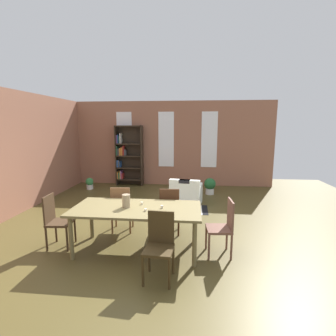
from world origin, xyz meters
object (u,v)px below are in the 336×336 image
object	(u,v)px
potted_plant_corner	(210,185)
vase_on_table	(126,201)
potted_plant_by_shelf	(90,183)
dining_table	(137,212)
dining_chair_far_left	(122,207)
armchair_white	(186,195)
dining_chair_far_right	(170,209)
bookshelf_tall	(128,156)
dining_chair_head_right	(223,225)
dining_chair_near_right	(160,243)
dining_chair_head_left	(56,219)

from	to	relation	value
potted_plant_corner	vase_on_table	bearing A→B (deg)	-113.46
potted_plant_by_shelf	dining_table	bearing A→B (deg)	-57.61
dining_chair_far_left	potted_plant_corner	distance (m)	3.64
armchair_white	dining_table	bearing A→B (deg)	-105.96
dining_chair_far_right	bookshelf_tall	bearing A→B (deg)	115.26
armchair_white	potted_plant_by_shelf	distance (m)	3.58
dining_chair_head_right	dining_chair_far_left	xyz separation A→B (m)	(-1.94, 0.73, 0.00)
dining_chair_far_left	potted_plant_by_shelf	distance (m)	3.89
armchair_white	vase_on_table	bearing A→B (deg)	-109.44
dining_chair_near_right	dining_chair_head_right	distance (m)	1.22
dining_chair_far_right	dining_chair_head_right	xyz separation A→B (m)	(0.97, -0.73, 0.00)
dining_chair_head_left	potted_plant_by_shelf	bearing A→B (deg)	105.18
dining_chair_head_right	potted_plant_corner	size ratio (longest dim) A/B	1.86
vase_on_table	dining_chair_far_left	distance (m)	0.88
dining_chair_near_right	dining_chair_far_right	bearing A→B (deg)	90.05
armchair_white	dining_chair_near_right	bearing A→B (deg)	-94.52
armchair_white	potted_plant_corner	distance (m)	1.34
dining_chair_head_right	potted_plant_corner	bearing A→B (deg)	89.81
dining_chair_far_left	dining_chair_near_right	bearing A→B (deg)	-56.65
vase_on_table	dining_chair_near_right	xyz separation A→B (m)	(0.67, -0.74, -0.37)
dining_chair_near_right	potted_plant_corner	size ratio (longest dim) A/B	1.86
vase_on_table	dining_chair_head_left	world-z (taller)	vase_on_table
vase_on_table	bookshelf_tall	distance (m)	4.93
dining_chair_far_right	dining_chair_head_right	distance (m)	1.21
dining_chair_near_right	potted_plant_by_shelf	distance (m)	5.66
vase_on_table	dining_chair_near_right	world-z (taller)	vase_on_table
potted_plant_corner	dining_chair_far_left	bearing A→B (deg)	-122.53
dining_table	dining_chair_far_left	world-z (taller)	dining_chair_far_left
bookshelf_tall	armchair_white	world-z (taller)	bookshelf_tall
dining_chair_head_left	dining_chair_near_right	world-z (taller)	same
dining_chair_head_right	potted_plant_corner	xyz separation A→B (m)	(0.01, 3.80, -0.23)
dining_chair_head_left	potted_plant_corner	distance (m)	4.81
dining_table	potted_plant_corner	world-z (taller)	dining_table
dining_table	potted_plant_by_shelf	xyz separation A→B (m)	(-2.55, 4.02, -0.50)
vase_on_table	dining_chair_head_right	distance (m)	1.68
potted_plant_corner	dining_chair_head_right	bearing A→B (deg)	-90.19
dining_chair_near_right	dining_chair_far_left	world-z (taller)	same
dining_table	vase_on_table	xyz separation A→B (m)	(-0.18, 0.00, 0.19)
dining_chair_far_right	dining_chair_far_left	distance (m)	0.97
dining_chair_head_left	dining_chair_head_right	world-z (taller)	same
dining_chair_near_right	bookshelf_tall	bearing A→B (deg)	109.05
dining_chair_near_right	potted_plant_by_shelf	world-z (taller)	dining_chair_near_right
bookshelf_tall	potted_plant_by_shelf	bearing A→B (deg)	-146.61
dining_table	dining_chair_far_left	bearing A→B (deg)	123.04
vase_on_table	bookshelf_tall	xyz separation A→B (m)	(-1.23, 4.77, 0.19)
armchair_white	dining_chair_head_left	bearing A→B (deg)	-129.74
dining_table	vase_on_table	size ratio (longest dim) A/B	9.73
dining_table	dining_chair_head_right	distance (m)	1.47
dining_chair_far_left	bookshelf_tall	distance (m)	4.18
dining_chair_head_right	dining_chair_far_left	size ratio (longest dim) A/B	1.00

